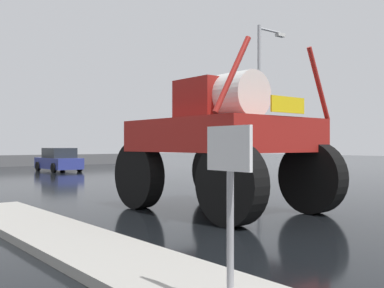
{
  "coord_description": "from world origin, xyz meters",
  "views": [
    {
      "loc": [
        -7.32,
        -1.0,
        1.7
      ],
      "look_at": [
        0.89,
        9.41,
        1.73
      ],
      "focal_mm": 42.17,
      "sensor_mm": 36.0,
      "label": 1
    }
  ],
  "objects_px": {
    "lane_arrow_sign": "(229,182)",
    "traffic_signal_near_right": "(216,114)",
    "streetlight_near_right": "(261,94)",
    "oversize_sprayer": "(222,140)",
    "sedan_ahead": "(59,160)"
  },
  "relations": [
    {
      "from": "traffic_signal_near_right",
      "to": "streetlight_near_right",
      "type": "bearing_deg",
      "value": 20.28
    },
    {
      "from": "sedan_ahead",
      "to": "traffic_signal_near_right",
      "type": "distance_m",
      "value": 15.32
    },
    {
      "from": "traffic_signal_near_right",
      "to": "streetlight_near_right",
      "type": "xyz_separation_m",
      "value": [
        4.24,
        1.57,
        1.23
      ]
    },
    {
      "from": "lane_arrow_sign",
      "to": "streetlight_near_right",
      "type": "height_order",
      "value": "streetlight_near_right"
    },
    {
      "from": "lane_arrow_sign",
      "to": "traffic_signal_near_right",
      "type": "xyz_separation_m",
      "value": [
        8.59,
        9.96,
        1.55
      ]
    },
    {
      "from": "oversize_sprayer",
      "to": "streetlight_near_right",
      "type": "relative_size",
      "value": 0.73
    },
    {
      "from": "traffic_signal_near_right",
      "to": "streetlight_near_right",
      "type": "relative_size",
      "value": 0.54
    },
    {
      "from": "lane_arrow_sign",
      "to": "traffic_signal_near_right",
      "type": "relative_size",
      "value": 0.44
    },
    {
      "from": "oversize_sprayer",
      "to": "sedan_ahead",
      "type": "distance_m",
      "value": 19.96
    },
    {
      "from": "sedan_ahead",
      "to": "traffic_signal_near_right",
      "type": "bearing_deg",
      "value": -179.36
    },
    {
      "from": "lane_arrow_sign",
      "to": "streetlight_near_right",
      "type": "xyz_separation_m",
      "value": [
        12.83,
        11.53,
        2.78
      ]
    },
    {
      "from": "lane_arrow_sign",
      "to": "traffic_signal_near_right",
      "type": "distance_m",
      "value": 13.24
    },
    {
      "from": "lane_arrow_sign",
      "to": "sedan_ahead",
      "type": "relative_size",
      "value": 0.42
    },
    {
      "from": "lane_arrow_sign",
      "to": "sedan_ahead",
      "type": "distance_m",
      "value": 26.47
    },
    {
      "from": "streetlight_near_right",
      "to": "lane_arrow_sign",
      "type": "bearing_deg",
      "value": -138.05
    }
  ]
}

